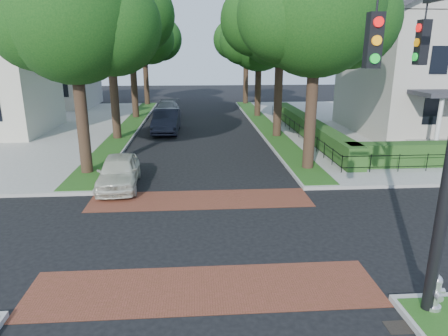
% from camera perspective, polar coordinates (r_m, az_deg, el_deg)
% --- Properties ---
extents(ground, '(120.00, 120.00, 0.00)m').
position_cam_1_polar(ground, '(13.50, -3.16, -9.39)').
color(ground, black).
rests_on(ground, ground).
extents(sidewalk_ne, '(30.00, 30.00, 0.15)m').
position_cam_1_polar(sidewalk_ne, '(37.28, 27.93, 5.55)').
color(sidewalk_ne, gray).
rests_on(sidewalk_ne, ground).
extents(crosswalk_far, '(9.00, 2.20, 0.01)m').
position_cam_1_polar(crosswalk_far, '(16.44, -3.36, -4.53)').
color(crosswalk_far, brown).
rests_on(crosswalk_far, ground).
extents(crosswalk_near, '(9.00, 2.20, 0.01)m').
position_cam_1_polar(crosswalk_near, '(10.71, -2.84, -16.82)').
color(crosswalk_near, brown).
rests_on(crosswalk_near, ground).
extents(storm_drain, '(0.65, 0.45, 0.01)m').
position_cam_1_polar(storm_drain, '(10.26, 23.94, -20.07)').
color(storm_drain, black).
rests_on(storm_drain, ground).
extents(grass_strip_ne, '(1.60, 29.80, 0.02)m').
position_cam_1_polar(grass_strip_ne, '(32.25, 5.92, 6.12)').
color(grass_strip_ne, '#1F4413').
rests_on(grass_strip_ne, sidewalk_ne).
extents(grass_strip_nw, '(1.60, 29.80, 0.02)m').
position_cam_1_polar(grass_strip_nw, '(32.21, -13.47, 5.74)').
color(grass_strip_nw, '#1F4413').
rests_on(grass_strip_nw, sidewalk_nw).
extents(tree_right_near, '(7.75, 6.67, 10.66)m').
position_cam_1_polar(tree_right_near, '(20.30, 13.26, 20.96)').
color(tree_right_near, black).
rests_on(tree_right_near, sidewalk_ne).
extents(tree_right_mid, '(8.25, 7.09, 11.22)m').
position_cam_1_polar(tree_right_mid, '(28.08, 8.28, 20.57)').
color(tree_right_mid, black).
rests_on(tree_right_mid, sidewalk_ne).
extents(tree_right_far, '(7.25, 6.23, 9.74)m').
position_cam_1_polar(tree_right_far, '(36.84, 5.14, 17.95)').
color(tree_right_far, black).
rests_on(tree_right_far, sidewalk_ne).
extents(tree_right_back, '(7.50, 6.45, 10.20)m').
position_cam_1_polar(tree_right_back, '(45.77, 3.31, 18.12)').
color(tree_right_back, black).
rests_on(tree_right_back, sidewalk_ne).
extents(tree_left_near, '(7.50, 6.45, 10.20)m').
position_cam_1_polar(tree_left_near, '(20.14, -20.42, 19.42)').
color(tree_left_near, black).
rests_on(tree_left_near, sidewalk_nw).
extents(tree_left_mid, '(8.00, 6.88, 11.48)m').
position_cam_1_polar(tree_left_mid, '(28.01, -15.94, 20.89)').
color(tree_left_mid, black).
rests_on(tree_left_mid, sidewalk_nw).
extents(tree_left_far, '(7.00, 6.02, 9.86)m').
position_cam_1_polar(tree_left_far, '(36.78, -12.94, 17.95)').
color(tree_left_far, black).
rests_on(tree_left_far, sidewalk_nw).
extents(tree_left_back, '(7.75, 6.66, 10.44)m').
position_cam_1_polar(tree_left_back, '(45.73, -11.22, 18.04)').
color(tree_left_back, black).
rests_on(tree_left_back, sidewalk_nw).
extents(hedge_main_road, '(1.00, 18.00, 1.20)m').
position_cam_1_polar(hedge_main_road, '(28.72, 11.89, 5.78)').
color(hedge_main_road, '#234919').
rests_on(hedge_main_road, sidewalk_ne).
extents(fence_main_road, '(0.06, 18.00, 0.90)m').
position_cam_1_polar(fence_main_road, '(28.54, 10.32, 5.50)').
color(fence_main_road, black).
rests_on(fence_main_road, sidewalk_ne).
extents(house_victorian, '(13.00, 13.05, 12.48)m').
position_cam_1_polar(house_victorian, '(33.15, 29.12, 14.68)').
color(house_victorian, '#B7B0A4').
rests_on(house_victorian, sidewalk_ne).
extents(house_left_far, '(10.00, 9.00, 10.14)m').
position_cam_1_polar(house_left_far, '(46.76, -23.99, 14.03)').
color(house_left_far, '#B7B0A4').
rests_on(house_left_far, sidewalk_nw).
extents(traffic_signal, '(2.17, 2.00, 8.00)m').
position_cam_1_polar(traffic_signal, '(9.30, 28.86, 7.21)').
color(traffic_signal, black).
rests_on(traffic_signal, sidewalk_se).
extents(parked_car_front, '(1.96, 4.31, 1.44)m').
position_cam_1_polar(parked_car_front, '(18.34, -14.80, -0.47)').
color(parked_car_front, beige).
rests_on(parked_car_front, ground).
extents(parked_car_middle, '(1.94, 5.24, 1.71)m').
position_cam_1_polar(parked_car_middle, '(30.18, -8.21, 6.67)').
color(parked_car_middle, black).
rests_on(parked_car_middle, ground).
extents(parked_car_rear, '(2.21, 5.09, 1.46)m').
position_cam_1_polar(parked_car_rear, '(37.03, -8.16, 8.25)').
color(parked_car_rear, slate).
rests_on(parked_car_rear, ground).
extents(fire_hydrant, '(0.46, 0.44, 0.91)m').
position_cam_1_polar(fire_hydrant, '(10.66, 27.88, -15.44)').
color(fire_hydrant, silver).
rests_on(fire_hydrant, sidewalk_se).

